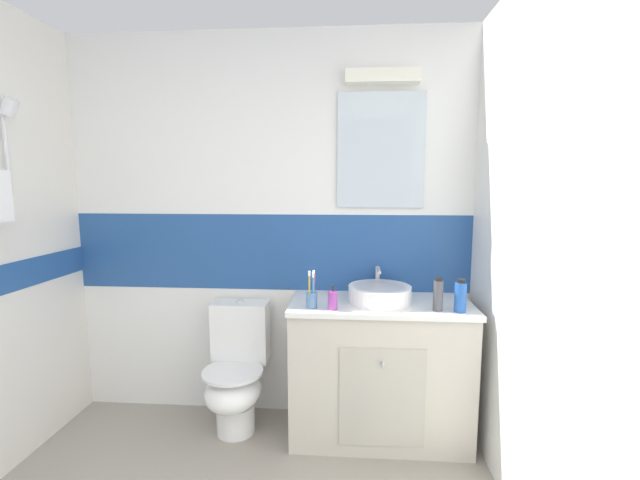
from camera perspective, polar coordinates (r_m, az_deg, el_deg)
wall_back_tiled at (r=2.80m, az=-6.51°, el=1.71°), size 3.20×0.20×2.50m
wall_right_plain at (r=1.72m, az=32.60°, el=-3.47°), size 0.10×3.48×2.50m
vanity_cabinet at (r=2.69m, az=8.09°, el=-17.03°), size 1.07×0.51×0.85m
sink_basin at (r=2.52m, az=8.13°, el=-7.20°), size 0.37×0.42×0.18m
toilet at (r=2.80m, az=-11.34°, el=-17.31°), size 0.37×0.50×0.80m
toothbrush_cup at (r=2.39m, az=-1.13°, el=-7.85°), size 0.06×0.06×0.21m
soap_dispenser at (r=2.36m, az=1.73°, el=-8.18°), size 0.05×0.05×0.15m
mouthwash_bottle at (r=2.43m, az=18.60°, el=-7.28°), size 0.07×0.07×0.18m
shampoo_bottle_tall at (r=2.41m, az=15.81°, el=-7.20°), size 0.05×0.05×0.19m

